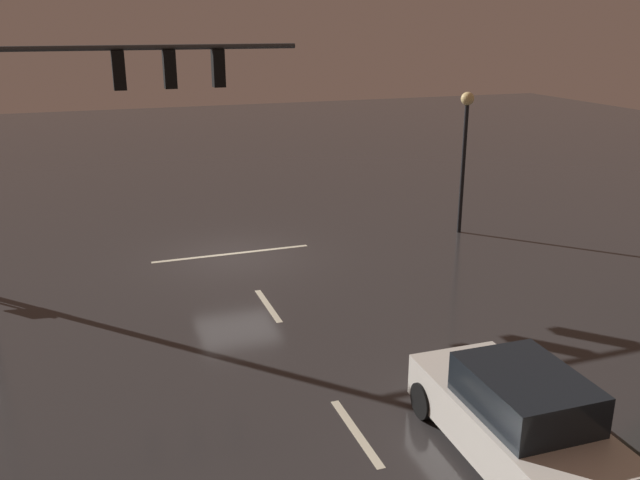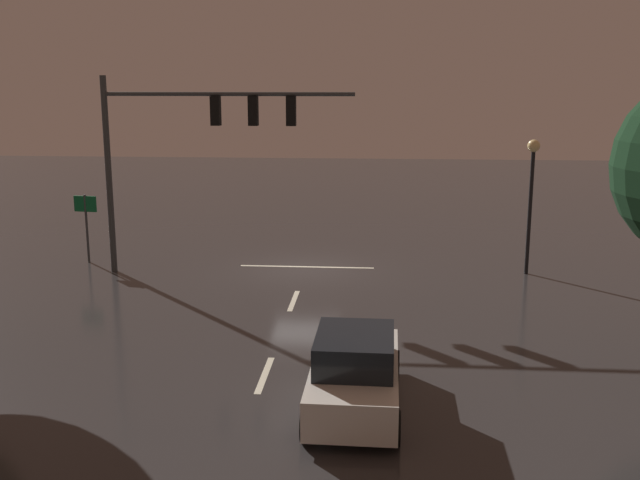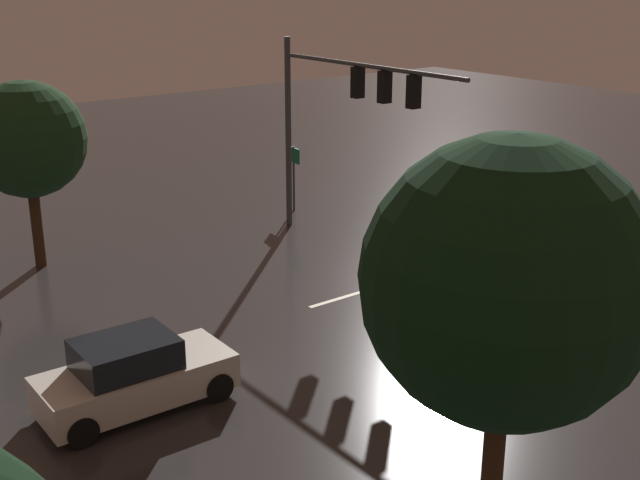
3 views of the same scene
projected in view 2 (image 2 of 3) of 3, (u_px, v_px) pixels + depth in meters
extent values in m
plane|color=#2D2B2B|center=(306.00, 269.00, 27.02)|extent=(80.00, 80.00, 0.00)
cylinder|color=#383A3D|center=(109.00, 176.00, 25.98)|extent=(0.22, 0.22, 7.00)
cylinder|color=#383A3D|center=(228.00, 94.00, 25.03)|extent=(8.73, 0.14, 0.14)
cube|color=black|center=(216.00, 111.00, 25.19)|extent=(0.32, 0.36, 1.00)
sphere|color=black|center=(217.00, 101.00, 25.31)|extent=(0.20, 0.20, 0.20)
sphere|color=black|center=(217.00, 111.00, 25.37)|extent=(0.20, 0.20, 0.20)
sphere|color=#19F24C|center=(217.00, 120.00, 25.44)|extent=(0.20, 0.20, 0.20)
cube|color=black|center=(253.00, 111.00, 25.09)|extent=(0.32, 0.36, 1.00)
sphere|color=black|center=(254.00, 101.00, 25.21)|extent=(0.20, 0.20, 0.20)
sphere|color=black|center=(254.00, 111.00, 25.27)|extent=(0.20, 0.20, 0.20)
sphere|color=#19F24C|center=(254.00, 120.00, 25.34)|extent=(0.20, 0.20, 0.20)
cube|color=black|center=(291.00, 111.00, 24.99)|extent=(0.32, 0.36, 1.00)
sphere|color=black|center=(292.00, 101.00, 25.10)|extent=(0.20, 0.20, 0.20)
sphere|color=black|center=(292.00, 111.00, 25.17)|extent=(0.20, 0.20, 0.20)
sphere|color=#19F24C|center=(292.00, 120.00, 25.24)|extent=(0.20, 0.20, 0.20)
cube|color=beige|center=(294.00, 301.00, 23.12)|extent=(0.16, 2.20, 0.01)
cube|color=beige|center=(265.00, 375.00, 17.27)|extent=(0.16, 2.20, 0.01)
cube|color=beige|center=(307.00, 267.00, 27.35)|extent=(5.00, 0.16, 0.01)
cube|color=silver|center=(355.00, 379.00, 15.46)|extent=(1.88, 4.33, 0.80)
cube|color=black|center=(355.00, 350.00, 15.11)|extent=(1.64, 2.13, 0.68)
cylinder|color=black|center=(323.00, 362.00, 17.16)|extent=(0.23, 0.68, 0.68)
cylinder|color=black|center=(394.00, 365.00, 17.00)|extent=(0.23, 0.68, 0.68)
cylinder|color=black|center=(307.00, 424.00, 14.04)|extent=(0.23, 0.68, 0.68)
cylinder|color=black|center=(395.00, 428.00, 13.88)|extent=(0.23, 0.68, 0.68)
sphere|color=#F9EFC6|center=(332.00, 341.00, 17.57)|extent=(0.20, 0.20, 0.20)
sphere|color=#F9EFC6|center=(387.00, 343.00, 17.45)|extent=(0.20, 0.20, 0.20)
cylinder|color=black|center=(530.00, 213.00, 25.93)|extent=(0.14, 0.14, 4.42)
sphere|color=#F9D88C|center=(534.00, 146.00, 25.42)|extent=(0.44, 0.44, 0.44)
cylinder|color=#383A3D|center=(87.00, 229.00, 27.80)|extent=(0.09, 0.09, 2.62)
cube|color=#0F6033|center=(85.00, 204.00, 27.59)|extent=(0.90, 0.17, 0.60)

